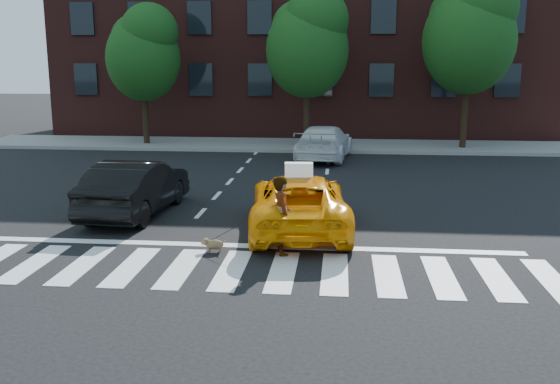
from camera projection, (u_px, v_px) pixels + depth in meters
The scene contains 14 objects.
ground at pixel (231, 270), 12.09m from camera, with size 120.00×120.00×0.00m, color black.
crosswalk at pixel (231, 270), 12.09m from camera, with size 13.00×2.40×0.01m, color silver.
stop_line at pixel (244, 246), 13.65m from camera, with size 12.00×0.30×0.01m, color silver.
sidewalk_far at pixel (296, 145), 29.11m from camera, with size 30.00×4.00×0.15m, color slate.
building at pixel (306, 23), 35.17m from camera, with size 26.00×10.00×12.00m, color #491D1A.
tree_left at pixel (143, 49), 28.37m from camera, with size 3.39×3.38×6.50m.
tree_mid at pixel (308, 40), 27.57m from camera, with size 3.69×3.69×7.10m.
tree_right at pixel (470, 29), 26.82m from camera, with size 4.00×4.00×7.70m.
taxi at pixel (299, 202), 14.82m from camera, with size 2.22×4.81×1.34m, color #FF9C05.
black_sedan at pixel (136, 187), 16.31m from camera, with size 1.54×4.40×1.45m, color black.
white_suv at pixel (324, 142), 25.40m from camera, with size 1.92×4.73×1.37m, color silver.
woman at pixel (282, 216), 12.91m from camera, with size 0.60×0.40×1.66m, color #999999.
dog at pixel (213, 244), 13.18m from camera, with size 0.53×0.22×0.30m.
taxi_sign at pixel (299, 170), 14.45m from camera, with size 0.65×0.28×0.32m, color white.
Camera 1 is at (2.06, -11.36, 4.01)m, focal length 40.00 mm.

